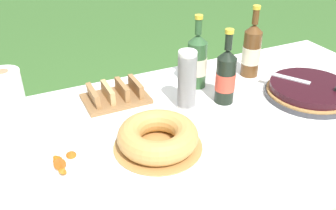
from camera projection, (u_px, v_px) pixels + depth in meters
garden_table at (224, 134)px, 1.45m from camera, size 1.76×1.01×0.74m
tablecloth at (225, 123)px, 1.42m from camera, size 1.77×1.02×0.10m
berry_tart at (309, 90)px, 1.56m from camera, size 0.36×0.36×0.06m
serving_knife at (318, 85)px, 1.52m from camera, size 0.22×0.33×0.01m
bundt_cake at (158, 137)px, 1.25m from camera, size 0.30×0.30×0.09m
cup_stack at (187, 81)px, 1.43m from camera, size 0.07×0.07×0.24m
cider_bottle_green at (197, 61)px, 1.59m from camera, size 0.08×0.08×0.32m
cider_bottle_amber at (252, 50)px, 1.69m from camera, size 0.08×0.08×0.33m
juice_bottle_red at (226, 76)px, 1.48m from camera, size 0.08×0.08×0.31m
snack_plate_left at (63, 167)px, 1.16m from camera, size 0.21×0.21×0.06m
paper_towel_roll at (10, 102)px, 1.29m from camera, size 0.11×0.11×0.24m
bread_board at (116, 95)px, 1.53m from camera, size 0.26×0.18×0.07m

